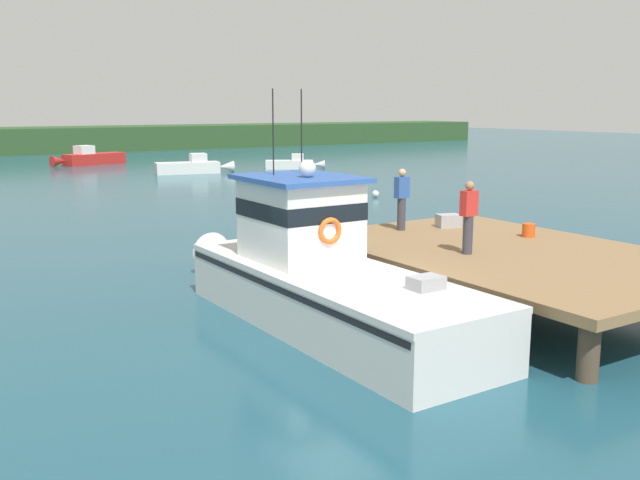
% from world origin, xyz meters
% --- Properties ---
extents(ground_plane, '(200.00, 200.00, 0.00)m').
position_xyz_m(ground_plane, '(0.00, 0.00, 0.00)').
color(ground_plane, '#1E4C5B').
extents(dock, '(6.00, 9.00, 1.20)m').
position_xyz_m(dock, '(4.80, 0.00, 1.07)').
color(dock, '#4C3D2D').
rests_on(dock, ground).
extents(main_fishing_boat, '(2.61, 9.82, 4.80)m').
position_xyz_m(main_fishing_boat, '(0.20, 1.05, 1.01)').
color(main_fishing_boat, silver).
rests_on(main_fishing_boat, ground).
extents(crate_stack_near_edge, '(0.67, 0.54, 0.45)m').
position_xyz_m(crate_stack_near_edge, '(2.79, 3.61, 1.43)').
color(crate_stack_near_edge, '#9E9EA3').
rests_on(crate_stack_near_edge, dock).
extents(crate_stack_mid_dock, '(0.71, 0.61, 0.35)m').
position_xyz_m(crate_stack_mid_dock, '(5.71, 3.07, 1.38)').
color(crate_stack_mid_dock, '#9E9EA3').
rests_on(crate_stack_mid_dock, dock).
extents(bait_bucket, '(0.32, 0.32, 0.34)m').
position_xyz_m(bait_bucket, '(6.42, 0.90, 1.37)').
color(bait_bucket, '#E04C19').
rests_on(bait_bucket, dock).
extents(deckhand_by_the_boat, '(0.36, 0.22, 1.63)m').
position_xyz_m(deckhand_by_the_boat, '(3.64, 0.21, 2.06)').
color(deckhand_by_the_boat, '#383842').
rests_on(deckhand_by_the_boat, dock).
extents(deckhand_further_back, '(0.36, 0.22, 1.63)m').
position_xyz_m(deckhand_further_back, '(4.34, 3.40, 2.06)').
color(deckhand_further_back, '#383842').
rests_on(deckhand_further_back, dock).
extents(moored_boat_off_the_point, '(5.33, 2.20, 1.33)m').
position_xyz_m(moored_boat_off_the_point, '(10.84, 33.42, 0.46)').
color(moored_boat_off_the_point, silver).
rests_on(moored_boat_off_the_point, ground).
extents(moored_boat_far_left, '(5.94, 2.86, 1.49)m').
position_xyz_m(moored_boat_far_left, '(6.83, 44.27, 0.51)').
color(moored_boat_far_left, red).
rests_on(moored_boat_far_left, ground).
extents(moored_boat_far_right, '(4.08, 2.89, 1.08)m').
position_xyz_m(moored_boat_far_right, '(18.25, 32.73, 0.37)').
color(moored_boat_far_right, silver).
rests_on(moored_boat_far_right, ground).
extents(mooring_buoy_channel_marker, '(0.34, 0.34, 0.34)m').
position_xyz_m(mooring_buoy_channel_marker, '(2.68, 8.01, 0.17)').
color(mooring_buoy_channel_marker, silver).
rests_on(mooring_buoy_channel_marker, ground).
extents(mooring_buoy_inshore, '(0.35, 0.35, 0.35)m').
position_xyz_m(mooring_buoy_inshore, '(13.51, 16.67, 0.18)').
color(mooring_buoy_inshore, silver).
rests_on(mooring_buoy_inshore, ground).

